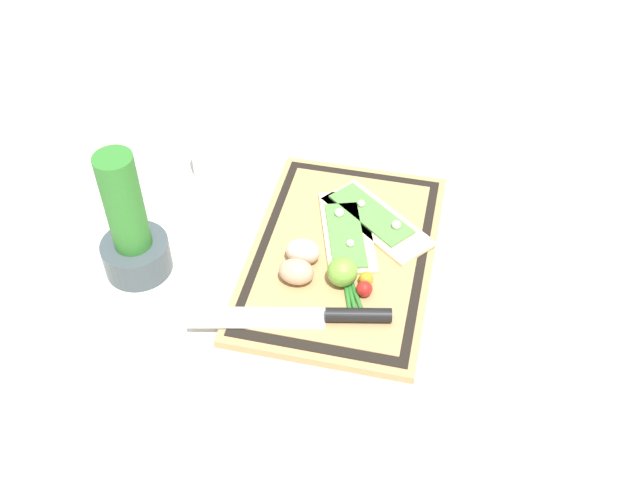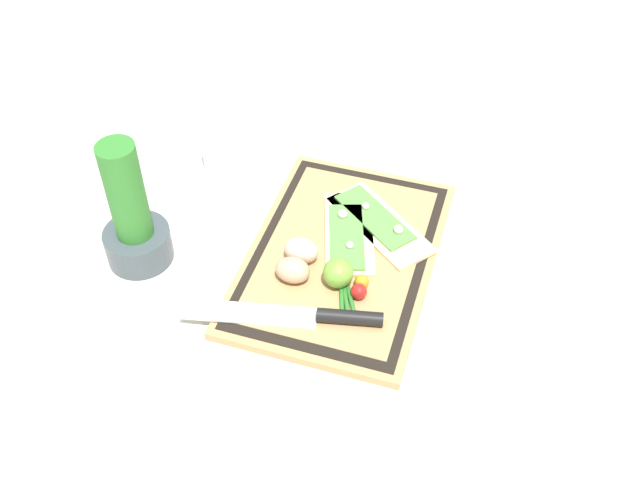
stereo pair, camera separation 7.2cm
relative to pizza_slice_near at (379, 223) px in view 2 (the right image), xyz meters
The scene contains 13 objects.
ground_plane 0.09m from the pizza_slice_near, 152.17° to the left, with size 6.00×6.00×0.00m, color silver.
cutting_board 0.09m from the pizza_slice_near, 152.17° to the left, with size 0.44×0.30×0.02m.
pizza_slice_near is the anchor object (origin of this frame).
pizza_slice_far 0.06m from the pizza_slice_near, 134.28° to the left, with size 0.21×0.14×0.02m.
knife 0.23m from the pizza_slice_near, 169.64° to the left, with size 0.09×0.31×0.02m.
egg_brown 0.19m from the pizza_slice_near, 148.12° to the left, with size 0.04×0.06×0.04m, color tan.
egg_pink 0.15m from the pizza_slice_near, 139.04° to the left, with size 0.04×0.06×0.04m, color beige.
lime 0.15m from the pizza_slice_near, 168.81° to the left, with size 0.05×0.05×0.05m, color #70A838.
cherry_tomato_red 0.17m from the pizza_slice_near, behind, with size 0.03×0.03×0.03m, color red.
cherry_tomato_yellow 0.14m from the pizza_slice_near, behind, with size 0.02×0.02×0.02m, color orange.
scallion_bunch 0.10m from the pizza_slice_near, 157.31° to the left, with size 0.24×0.12×0.01m.
herb_pot 0.41m from the pizza_slice_near, 115.59° to the left, with size 0.11×0.11×0.23m.
sauce_jar 0.33m from the pizza_slice_near, 76.28° to the left, with size 0.07×0.07×0.10m.
Camera 2 is at (-0.82, -0.22, 0.91)m, focal length 42.00 mm.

